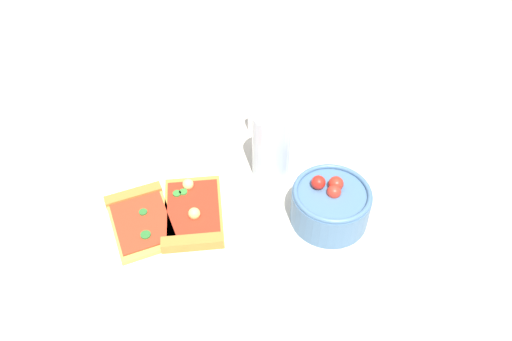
{
  "coord_description": "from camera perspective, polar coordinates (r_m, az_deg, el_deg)",
  "views": [
    {
      "loc": [
        0.57,
        -0.01,
        0.65
      ],
      "look_at": [
        -0.04,
        0.13,
        0.03
      ],
      "focal_mm": 34.64,
      "sensor_mm": 36.0,
      "label": 1
    }
  ],
  "objects": [
    {
      "name": "ground_plane",
      "position": [
        0.87,
        -8.05,
        -4.56
      ],
      "size": [
        2.4,
        2.4,
        0.0
      ],
      "primitive_type": "plane",
      "color": "beige",
      "rests_on": "ground"
    },
    {
      "name": "soda_glass",
      "position": [
        0.88,
        1.83,
        2.84
      ],
      "size": [
        0.07,
        0.07,
        0.13
      ],
      "color": "silver",
      "rests_on": "ground_plane"
    },
    {
      "name": "pizza_slice_far",
      "position": [
        0.84,
        -13.2,
        -5.23
      ],
      "size": [
        0.16,
        0.12,
        0.01
      ],
      "color": "gold",
      "rests_on": "plate"
    },
    {
      "name": "pizza_slice_near",
      "position": [
        0.83,
        -7.26,
        -5.21
      ],
      "size": [
        0.17,
        0.12,
        0.03
      ],
      "color": "gold",
      "rests_on": "plate"
    },
    {
      "name": "pepper_shaker",
      "position": [
        0.99,
        -0.09,
        6.13
      ],
      "size": [
        0.03,
        0.03,
        0.06
      ],
      "color": "silver",
      "rests_on": "ground_plane"
    },
    {
      "name": "salad_bowl",
      "position": [
        0.83,
        8.58,
        -3.85
      ],
      "size": [
        0.13,
        0.13,
        0.08
      ],
      "color": "#4C7299",
      "rests_on": "ground_plane"
    },
    {
      "name": "plate",
      "position": [
        0.85,
        -10.2,
        -5.47
      ],
      "size": [
        0.28,
        0.28,
        0.01
      ],
      "primitive_type": "cylinder",
      "color": "silver",
      "rests_on": "ground_plane"
    }
  ]
}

